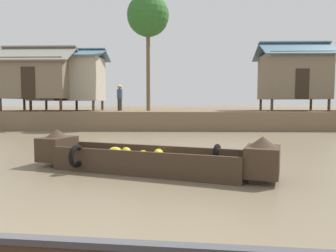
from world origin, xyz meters
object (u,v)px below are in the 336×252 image
at_px(vendor_person, 120,96).
at_px(banana_boat, 147,158).
at_px(stilt_house_left, 40,78).
at_px(stilt_house_mid_left, 68,78).
at_px(stilt_house_mid_right, 293,76).
at_px(palm_tree_near, 148,16).

bearing_deg(vendor_person, banana_boat, -77.27).
xyz_separation_m(stilt_house_left, stilt_house_mid_left, (1.42, 0.93, 0.08)).
distance_m(stilt_house_mid_left, stilt_house_mid_right, 14.58).
height_order(banana_boat, vendor_person, vendor_person).
distance_m(banana_boat, vendor_person, 13.47).
height_order(stilt_house_mid_left, stilt_house_mid_right, stilt_house_mid_right).
bearing_deg(banana_boat, stilt_house_left, 121.56).
height_order(stilt_house_left, stilt_house_mid_right, stilt_house_mid_right).
bearing_deg(stilt_house_mid_left, stilt_house_mid_right, 0.25).
height_order(palm_tree_near, vendor_person, palm_tree_near).
bearing_deg(stilt_house_left, stilt_house_mid_right, 3.57).
bearing_deg(vendor_person, stilt_house_left, -177.49).
distance_m(stilt_house_left, palm_tree_near, 7.74).
bearing_deg(banana_boat, palm_tree_near, 94.97).
relative_size(banana_boat, stilt_house_mid_left, 1.13).
relative_size(stilt_house_left, stilt_house_mid_right, 1.04).
bearing_deg(stilt_house_mid_right, stilt_house_left, -176.43).
xyz_separation_m(banana_boat, stilt_house_mid_right, (8.12, 13.82, 2.97)).
bearing_deg(stilt_house_mid_left, banana_boat, -64.84).
distance_m(banana_boat, palm_tree_near, 14.57).
xyz_separation_m(banana_boat, stilt_house_left, (-7.88, 12.82, 2.77)).
relative_size(stilt_house_mid_left, vendor_person, 3.03).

